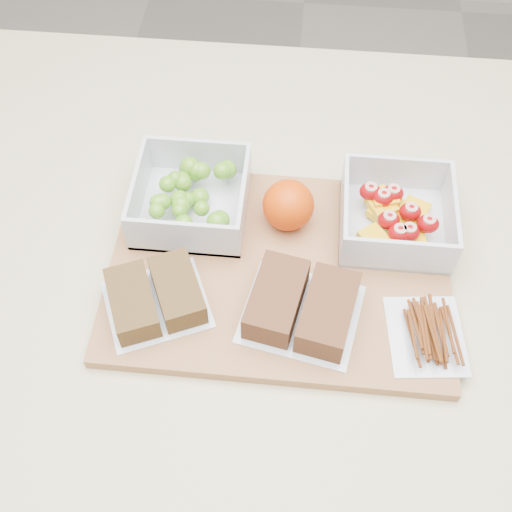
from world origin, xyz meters
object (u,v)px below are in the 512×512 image
object	(u,v)px
pretzel_bag	(428,332)
sandwich_bag_left	(155,297)
fruit_container	(396,217)
orange	(288,205)
cutting_board	(279,270)
sandwich_bag_center	(302,306)
grape_container	(192,196)

from	to	relation	value
pretzel_bag	sandwich_bag_left	bearing A→B (deg)	177.71
fruit_container	orange	xyz separation A→B (m)	(-0.14, -0.00, 0.01)
cutting_board	pretzel_bag	world-z (taller)	pretzel_bag
orange	sandwich_bag_center	size ratio (longest dim) A/B	0.43
grape_container	orange	bearing A→B (deg)	-3.93
fruit_container	sandwich_bag_center	bearing A→B (deg)	-128.38
grape_container	pretzel_bag	world-z (taller)	grape_container
orange	pretzel_bag	world-z (taller)	orange
fruit_container	sandwich_bag_center	distance (m)	0.18
fruit_container	orange	bearing A→B (deg)	-178.89
grape_container	cutting_board	bearing A→B (deg)	-34.03
cutting_board	sandwich_bag_left	xyz separation A→B (m)	(-0.14, -0.07, 0.03)
grape_container	sandwich_bag_center	xyz separation A→B (m)	(0.15, -0.15, -0.01)
grape_container	sandwich_bag_left	xyz separation A→B (m)	(-0.02, -0.15, -0.01)
orange	sandwich_bag_center	xyz separation A→B (m)	(0.03, -0.14, -0.01)
grape_container	sandwich_bag_left	distance (m)	0.15
cutting_board	sandwich_bag_center	world-z (taller)	sandwich_bag_center
sandwich_bag_left	grape_container	bearing A→B (deg)	81.68
grape_container	fruit_container	world-z (taller)	grape_container
grape_container	sandwich_bag_center	size ratio (longest dim) A/B	0.93
orange	sandwich_bag_left	xyz separation A→B (m)	(-0.15, -0.14, -0.02)
cutting_board	sandwich_bag_center	distance (m)	0.08
cutting_board	grape_container	bearing A→B (deg)	146.15
grape_container	fruit_container	size ratio (longest dim) A/B	1.03
grape_container	fruit_container	distance (m)	0.26
fruit_container	orange	distance (m)	0.14
sandwich_bag_center	pretzel_bag	xyz separation A→B (m)	(0.14, -0.02, -0.01)
grape_container	fruit_container	xyz separation A→B (m)	(0.26, -0.01, -0.00)
sandwich_bag_left	orange	bearing A→B (deg)	43.77
orange	pretzel_bag	size ratio (longest dim) A/B	0.58
sandwich_bag_center	grape_container	bearing A→B (deg)	135.75
cutting_board	pretzel_bag	distance (m)	0.19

